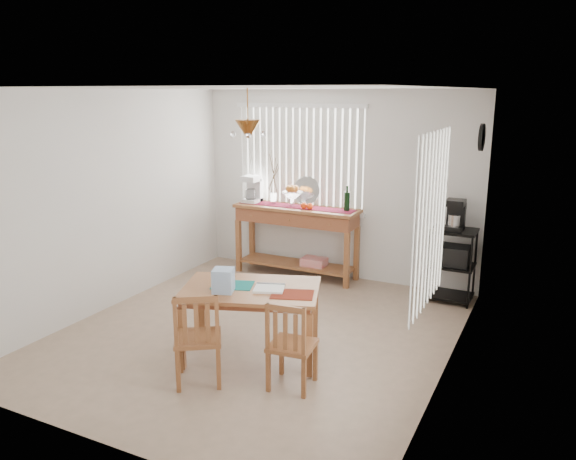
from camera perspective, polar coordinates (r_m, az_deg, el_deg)
The scene contains 10 objects.
ground at distance 6.25m, azimuth -3.11°, elevation -10.43°, with size 4.00×4.50×0.01m, color tan.
room_shell at distance 5.78m, azimuth -3.23°, elevation 5.14°, with size 4.20×4.70×2.70m.
sideboard at distance 7.88m, azimuth 0.92°, elevation 0.58°, with size 1.78×0.50×1.00m.
sideboard_items at distance 7.94m, azimuth -0.98°, elevation 3.73°, with size 1.70×0.43×0.77m.
wire_cart at distance 7.27m, azimuth 16.34°, elevation -2.76°, with size 0.54×0.43×0.92m.
cart_items at distance 7.15m, azimuth 16.65°, elevation 1.43°, with size 0.22×0.26×0.38m.
dining_table at distance 5.54m, azimuth -3.80°, elevation -6.66°, with size 1.53×1.24×0.71m.
table_items at distance 5.40m, azimuth -5.40°, elevation -5.36°, with size 1.11×0.54×0.23m.
chair_left at distance 5.14m, azimuth -9.15°, elevation -10.82°, with size 0.57×0.57×0.89m.
chair_right at distance 5.01m, azimuth 0.29°, elevation -11.66°, with size 0.42×0.42×0.83m.
Camera 1 is at (2.82, -4.95, 2.57)m, focal length 35.00 mm.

